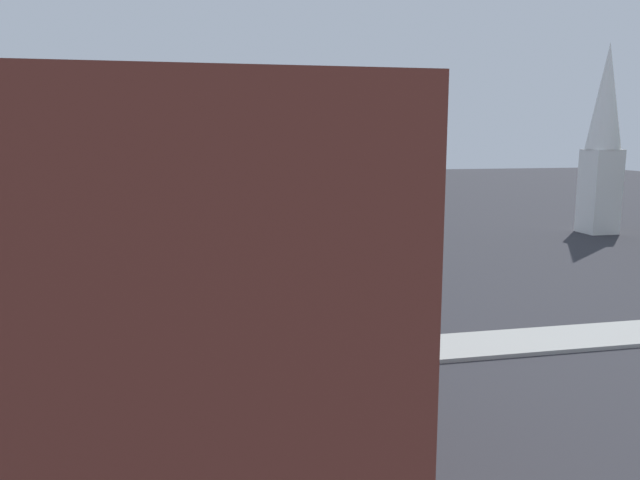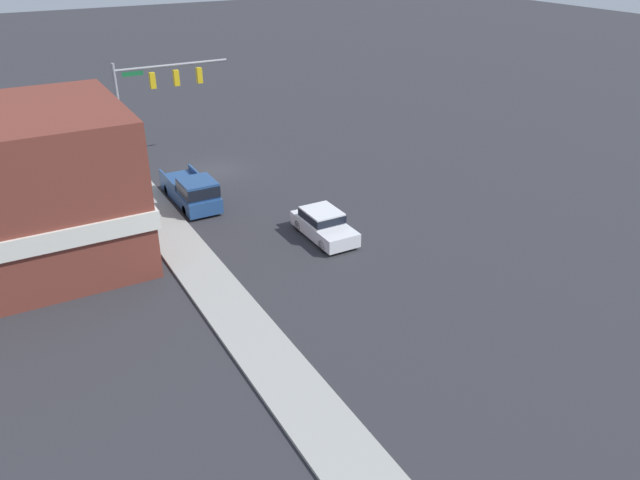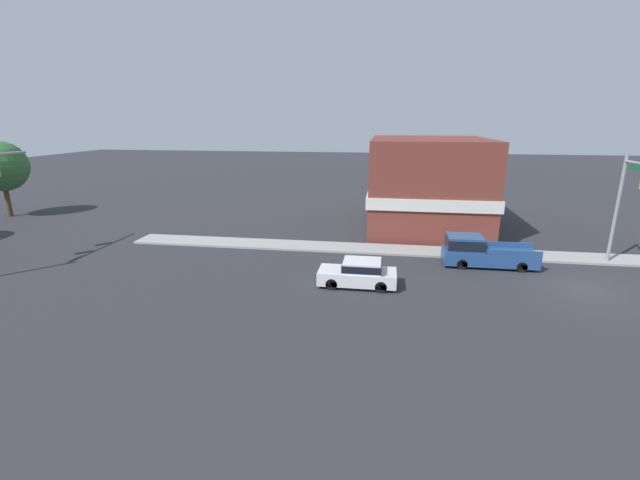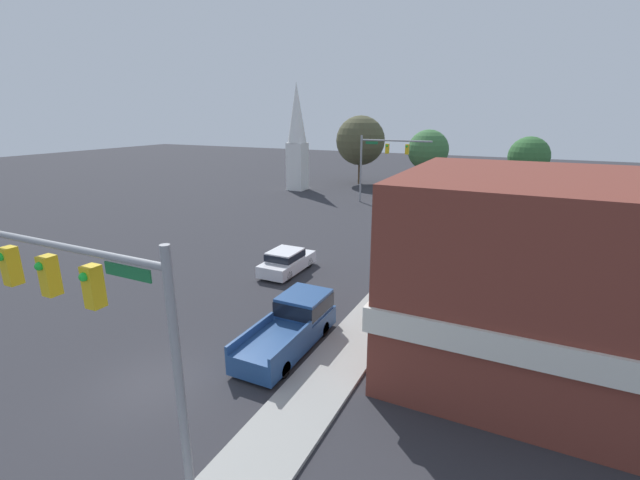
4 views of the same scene
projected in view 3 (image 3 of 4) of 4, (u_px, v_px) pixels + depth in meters
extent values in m
plane|color=#2D2D33|center=(583.00, 289.00, 23.88)|extent=(200.00, 200.00, 0.00)
cube|color=#9E9E99|center=(547.00, 257.00, 29.28)|extent=(2.40, 60.00, 0.14)
cylinder|color=gray|center=(617.00, 210.00, 27.31)|extent=(0.22, 0.22, 7.14)
cube|color=#196B38|center=(636.00, 168.00, 25.41)|extent=(1.40, 0.04, 0.30)
cylinder|color=black|center=(332.00, 284.00, 23.71)|extent=(0.22, 0.66, 0.66)
cylinder|color=black|center=(335.00, 274.00, 25.30)|extent=(0.22, 0.66, 0.66)
cylinder|color=black|center=(381.00, 287.00, 23.31)|extent=(0.22, 0.66, 0.66)
cylinder|color=black|center=(381.00, 276.00, 24.90)|extent=(0.22, 0.66, 0.66)
cube|color=silver|center=(357.00, 276.00, 24.25)|extent=(1.88, 4.38, 0.73)
cube|color=silver|center=(362.00, 266.00, 24.03)|extent=(1.73, 2.10, 0.60)
cube|color=black|center=(362.00, 266.00, 24.03)|extent=(1.75, 2.19, 0.42)
cylinder|color=black|center=(462.00, 264.00, 26.98)|extent=(0.22, 0.66, 0.66)
cylinder|color=black|center=(458.00, 255.00, 28.69)|extent=(0.22, 0.66, 0.66)
cylinder|color=black|center=(522.00, 267.00, 26.46)|extent=(0.22, 0.66, 0.66)
cylinder|color=black|center=(514.00, 258.00, 28.16)|extent=(0.22, 0.66, 0.66)
cube|color=navy|center=(489.00, 257.00, 27.50)|extent=(2.02, 5.75, 0.85)
cube|color=navy|center=(465.00, 243.00, 27.49)|extent=(1.92, 2.19, 0.92)
cube|color=black|center=(465.00, 243.00, 27.49)|extent=(1.94, 2.27, 0.64)
cube|color=navy|center=(514.00, 253.00, 26.25)|extent=(0.12, 3.27, 0.35)
cube|color=navy|center=(506.00, 245.00, 28.05)|extent=(0.12, 3.27, 0.35)
cube|color=brown|center=(427.00, 183.00, 36.91)|extent=(12.40, 9.55, 7.61)
cube|color=silver|center=(426.00, 192.00, 37.11)|extent=(12.70, 9.85, 0.90)
cylinder|color=#4C3823|center=(8.00, 202.00, 41.43)|extent=(0.44, 0.44, 2.73)
sphere|color=#336633|center=(1.00, 166.00, 40.48)|extent=(4.71, 4.71, 4.71)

